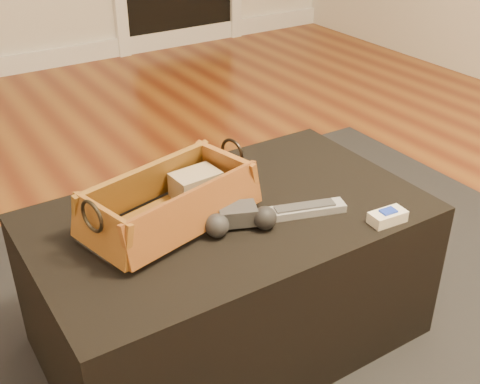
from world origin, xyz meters
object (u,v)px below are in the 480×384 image
wicker_basket (170,204)px  cream_gadget (388,217)px  game_controller (240,219)px  tv_remote (168,218)px  silver_remote (305,210)px  ottoman (230,277)px

wicker_basket → cream_gadget: wicker_basket is taller
game_controller → cream_gadget: 0.37m
tv_remote → game_controller: game_controller is taller
wicker_basket → game_controller: bearing=-43.2°
cream_gadget → silver_remote: bearing=135.9°
tv_remote → cream_gadget: 0.54m
wicker_basket → silver_remote: bearing=-25.8°
silver_remote → tv_remote: bearing=158.6°
tv_remote → cream_gadget: size_ratio=2.39×
game_controller → silver_remote: game_controller is taller
tv_remote → wicker_basket: 0.04m
game_controller → cream_gadget: bearing=-27.8°
tv_remote → wicker_basket: bearing=30.9°
game_controller → cream_gadget: size_ratio=1.94×
tv_remote → silver_remote: (0.32, -0.13, -0.02)m
wicker_basket → tv_remote: bearing=-129.4°
ottoman → game_controller: (-0.02, -0.08, 0.24)m
wicker_basket → cream_gadget: bearing=-32.7°
silver_remote → wicker_basket: bearing=154.2°
silver_remote → cream_gadget: 0.20m
ottoman → tv_remote: tv_remote is taller
ottoman → game_controller: size_ratio=5.34×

